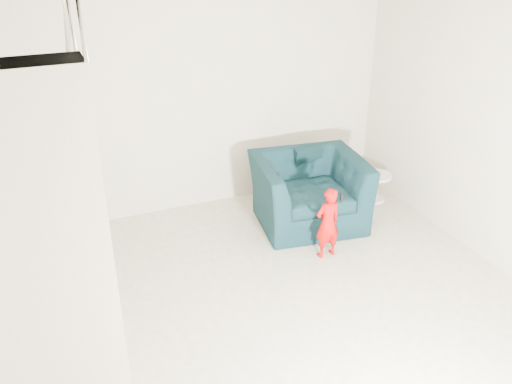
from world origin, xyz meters
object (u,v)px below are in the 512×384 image
(armchair, at_px, (309,191))
(toddler, at_px, (328,223))
(staircase, at_px, (36,262))
(side_table, at_px, (376,183))

(armchair, height_order, toddler, armchair)
(armchair, distance_m, toddler, 0.78)
(toddler, relative_size, staircase, 0.23)
(armchair, bearing_deg, side_table, 16.00)
(toddler, xyz_separation_m, staircase, (-2.91, -0.46, 0.53))
(toddler, xyz_separation_m, side_table, (1.27, 0.93, -0.16))
(armchair, bearing_deg, toddler, -94.88)
(toddler, height_order, side_table, toddler)
(toddler, bearing_deg, staircase, 3.44)
(armchair, xyz_separation_m, toddler, (-0.17, -0.76, -0.00))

